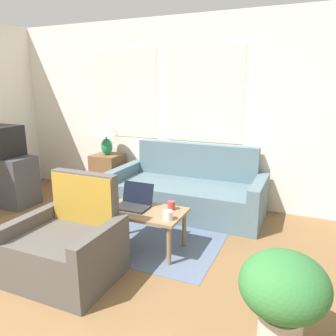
# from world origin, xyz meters

# --- Properties ---
(wall_back) EXTENTS (6.08, 0.06, 2.60)m
(wall_back) POSITION_xyz_m (-0.00, 3.57, 1.31)
(wall_back) COLOR white
(wall_back) RESTS_ON ground_plane
(rug) EXTENTS (1.48, 1.95, 0.01)m
(rug) POSITION_xyz_m (0.46, 2.49, 0.00)
(rug) COLOR slate
(rug) RESTS_ON ground_plane
(couch) EXTENTS (2.02, 0.89, 0.89)m
(couch) POSITION_xyz_m (0.50, 3.12, 0.26)
(couch) COLOR slate
(couch) RESTS_ON ground_plane
(armchair) EXTENTS (0.88, 0.73, 0.90)m
(armchair) POSITION_xyz_m (0.07, 1.22, 0.27)
(armchair) COLOR #514C47
(armchair) RESTS_ON ground_plane
(tv_dresser) EXTENTS (0.92, 0.48, 0.71)m
(tv_dresser) POSITION_xyz_m (-2.03, 2.35, 0.35)
(tv_dresser) COLOR #424247
(tv_dresser) RESTS_ON ground_plane
(television) EXTENTS (0.53, 0.45, 0.43)m
(television) POSITION_xyz_m (-2.03, 2.34, 0.92)
(television) COLOR black
(television) RESTS_ON tv_dresser
(side_table) EXTENTS (0.42, 0.42, 0.65)m
(side_table) POSITION_xyz_m (-0.87, 3.26, 0.32)
(side_table) COLOR brown
(side_table) RESTS_ON ground_plane
(table_lamp) EXTENTS (0.37, 0.37, 0.56)m
(table_lamp) POSITION_xyz_m (-0.87, 3.26, 1.03)
(table_lamp) COLOR #1E8451
(table_lamp) RESTS_ON side_table
(coffee_table) EXTENTS (0.82, 0.51, 0.43)m
(coffee_table) POSITION_xyz_m (0.46, 1.94, 0.37)
(coffee_table) COLOR #8E704C
(coffee_table) RESTS_ON ground_plane
(laptop) EXTENTS (0.35, 0.29, 0.24)m
(laptop) POSITION_xyz_m (0.31, 1.98, 0.48)
(laptop) COLOR black
(laptop) RESTS_ON coffee_table
(cup_navy) EXTENTS (0.10, 0.10, 0.09)m
(cup_navy) POSITION_xyz_m (0.77, 1.81, 0.47)
(cup_navy) COLOR white
(cup_navy) RESTS_ON coffee_table
(cup_yellow) EXTENTS (0.08, 0.08, 0.09)m
(cup_yellow) POSITION_xyz_m (0.70, 2.07, 0.47)
(cup_yellow) COLOR #B23D38
(cup_yellow) RESTS_ON coffee_table
(potted_plant) EXTENTS (0.55, 0.55, 0.69)m
(potted_plant) POSITION_xyz_m (1.88, 1.05, 0.43)
(potted_plant) COLOR #BCB2A3
(potted_plant) RESTS_ON ground_plane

